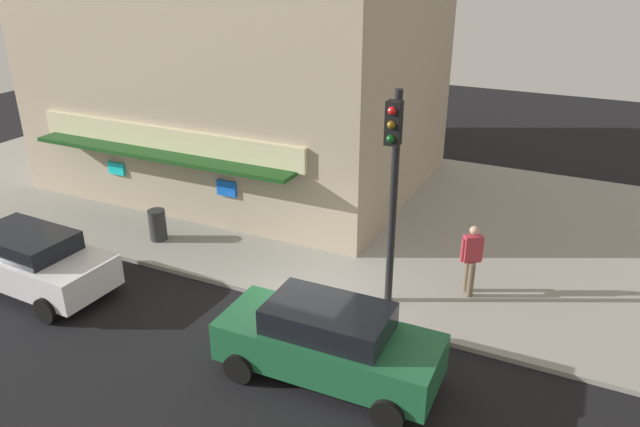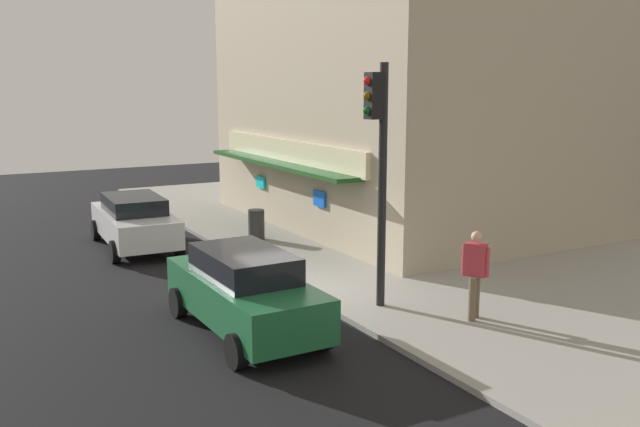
{
  "view_description": "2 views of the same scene",
  "coord_description": "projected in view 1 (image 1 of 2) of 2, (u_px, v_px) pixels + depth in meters",
  "views": [
    {
      "loc": [
        5.58,
        -11.04,
        8.01
      ],
      "look_at": [
        -0.67,
        2.07,
        1.59
      ],
      "focal_mm": 33.82,
      "sensor_mm": 36.0,
      "label": 1
    },
    {
      "loc": [
        13.62,
        -7.12,
        4.88
      ],
      "look_at": [
        -2.12,
        1.65,
        1.47
      ],
      "focal_mm": 38.82,
      "sensor_mm": 36.0,
      "label": 2
    }
  ],
  "objects": [
    {
      "name": "traffic_light",
      "position": [
        393.0,
        174.0,
        13.29
      ],
      "size": [
        0.32,
        0.58,
        5.18
      ],
      "color": "black",
      "rests_on": "sidewalk"
    },
    {
      "name": "parked_car_white",
      "position": [
        29.0,
        259.0,
        15.16
      ],
      "size": [
        4.65,
        2.18,
        1.58
      ],
      "color": "silver",
      "rests_on": "ground_plane"
    },
    {
      "name": "corner_building",
      "position": [
        244.0,
        55.0,
        21.18
      ],
      "size": [
        12.52,
        10.07,
        8.88
      ],
      "color": "tan",
      "rests_on": "sidewalk"
    },
    {
      "name": "trash_can",
      "position": [
        158.0,
        225.0,
        17.61
      ],
      "size": [
        0.5,
        0.5,
        0.93
      ],
      "primitive_type": "cylinder",
      "color": "#2D2D2D",
      "rests_on": "sidewalk"
    },
    {
      "name": "pedestrian",
      "position": [
        471.0,
        257.0,
        14.6
      ],
      "size": [
        0.53,
        0.44,
        1.84
      ],
      "color": "brown",
      "rests_on": "sidewalk"
    },
    {
      "name": "ground_plane",
      "position": [
        308.0,
        309.0,
        14.55
      ],
      "size": [
        54.31,
        54.31,
        0.0
      ],
      "primitive_type": "plane",
      "color": "black"
    },
    {
      "name": "sidewalk",
      "position": [
        392.0,
        215.0,
        19.58
      ],
      "size": [
        36.21,
        12.23,
        0.12
      ],
      "primitive_type": "cube",
      "color": "gray",
      "rests_on": "ground_plane"
    },
    {
      "name": "parked_car_green",
      "position": [
        328.0,
        342.0,
        11.93
      ],
      "size": [
        4.48,
        1.98,
        1.67
      ],
      "color": "#1E6038",
      "rests_on": "ground_plane"
    }
  ]
}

